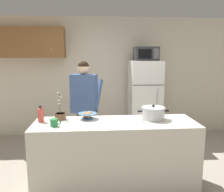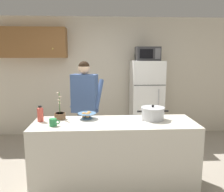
# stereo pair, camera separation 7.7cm
# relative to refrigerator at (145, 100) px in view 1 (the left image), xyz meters

# --- Properties ---
(ground_plane) EXTENTS (14.00, 14.00, 0.00)m
(ground_plane) POSITION_rel_refrigerator_xyz_m (-0.80, -1.85, -0.84)
(ground_plane) COLOR #9E9384
(back_wall_unit) EXTENTS (6.00, 0.48, 2.60)m
(back_wall_unit) POSITION_rel_refrigerator_xyz_m (-1.03, 0.42, 0.57)
(back_wall_unit) COLOR beige
(back_wall_unit) RESTS_ON ground
(kitchen_island) EXTENTS (2.14, 0.68, 0.92)m
(kitchen_island) POSITION_rel_refrigerator_xyz_m (-0.80, -1.85, -0.38)
(kitchen_island) COLOR silver
(kitchen_island) RESTS_ON ground
(refrigerator) EXTENTS (0.64, 0.68, 1.67)m
(refrigerator) POSITION_rel_refrigerator_xyz_m (0.00, 0.00, 0.00)
(refrigerator) COLOR white
(refrigerator) RESTS_ON ground
(microwave) EXTENTS (0.48, 0.37, 0.28)m
(microwave) POSITION_rel_refrigerator_xyz_m (0.00, -0.02, 0.98)
(microwave) COLOR #2D2D30
(microwave) RESTS_ON refrigerator
(person_near_pot) EXTENTS (0.60, 0.54, 1.69)m
(person_near_pot) POSITION_rel_refrigerator_xyz_m (-1.24, -0.90, 0.22)
(person_near_pot) COLOR #33384C
(person_near_pot) RESTS_ON ground
(cooking_pot) EXTENTS (0.43, 0.32, 0.21)m
(cooking_pot) POSITION_rel_refrigerator_xyz_m (-0.27, -1.75, 0.17)
(cooking_pot) COLOR silver
(cooking_pot) RESTS_ON kitchen_island
(coffee_mug) EXTENTS (0.13, 0.09, 0.10)m
(coffee_mug) POSITION_rel_refrigerator_xyz_m (-1.57, -1.98, 0.13)
(coffee_mug) COLOR #2D8C4C
(coffee_mug) RESTS_ON kitchen_island
(bread_bowl) EXTENTS (0.26, 0.26, 0.10)m
(bread_bowl) POSITION_rel_refrigerator_xyz_m (-1.17, -1.67, 0.13)
(bread_bowl) COLOR #4C7299
(bread_bowl) RESTS_ON kitchen_island
(bottle_near_edge) EXTENTS (0.08, 0.08, 0.21)m
(bottle_near_edge) POSITION_rel_refrigerator_xyz_m (-1.78, -1.76, 0.19)
(bottle_near_edge) COLOR #D84C3F
(bottle_near_edge) RESTS_ON kitchen_island
(potted_orchid) EXTENTS (0.15, 0.15, 0.38)m
(potted_orchid) POSITION_rel_refrigerator_xyz_m (-1.54, -1.66, 0.14)
(potted_orchid) COLOR brown
(potted_orchid) RESTS_ON kitchen_island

